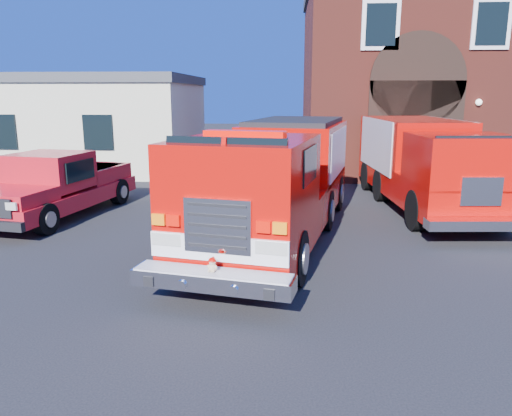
# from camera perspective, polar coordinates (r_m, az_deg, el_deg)

# --- Properties ---
(ground) EXTENTS (100.00, 100.00, 0.00)m
(ground) POSITION_cam_1_polar(r_m,az_deg,el_deg) (11.37, 0.38, -5.04)
(ground) COLOR black
(ground) RESTS_ON ground
(parking_stripe_mid) EXTENTS (0.12, 3.00, 0.01)m
(parking_stripe_mid) POSITION_cam_1_polar(r_m,az_deg,el_deg) (16.31, 24.68, -0.68)
(parking_stripe_mid) COLOR #E2B40B
(parking_stripe_mid) RESTS_ON ground
(parking_stripe_far) EXTENTS (0.12, 3.00, 0.01)m
(parking_stripe_far) POSITION_cam_1_polar(r_m,az_deg,el_deg) (19.07, 21.53, 1.43)
(parking_stripe_far) COLOR #E2B40B
(parking_stripe_far) RESTS_ON ground
(fire_station) EXTENTS (15.20, 10.20, 8.45)m
(fire_station) POSITION_cam_1_polar(r_m,az_deg,el_deg) (26.17, 22.94, 13.57)
(fire_station) COLOR maroon
(fire_station) RESTS_ON ground
(side_building) EXTENTS (10.20, 8.20, 4.35)m
(side_building) POSITION_cam_1_polar(r_m,az_deg,el_deg) (25.69, -18.63, 9.35)
(side_building) COLOR beige
(side_building) RESTS_ON ground
(fire_engine) EXTENTS (4.41, 9.54, 2.84)m
(fire_engine) POSITION_cam_1_polar(r_m,az_deg,el_deg) (12.24, 2.54, 3.34)
(fire_engine) COLOR black
(fire_engine) RESTS_ON ground
(pickup_truck) EXTENTS (3.04, 6.02, 1.88)m
(pickup_truck) POSITION_cam_1_polar(r_m,az_deg,el_deg) (15.61, -21.74, 2.35)
(pickup_truck) COLOR black
(pickup_truck) RESTS_ON ground
(secondary_truck) EXTENTS (3.11, 8.44, 2.69)m
(secondary_truck) POSITION_cam_1_polar(r_m,az_deg,el_deg) (16.47, 18.72, 5.12)
(secondary_truck) COLOR black
(secondary_truck) RESTS_ON ground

